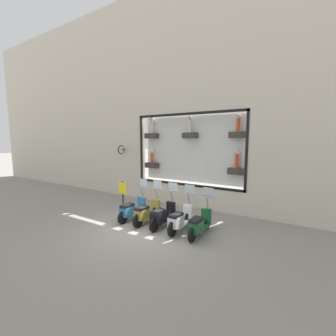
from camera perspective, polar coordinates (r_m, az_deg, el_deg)
name	(u,v)px	position (r m, az deg, el deg)	size (l,w,h in m)	color
ground_plane	(146,228)	(8.89, -5.73, -15.04)	(120.00, 120.00, 0.00)	gray
building_facade	(189,93)	(11.52, 5.46, 18.40)	(1.18, 36.00, 10.96)	beige
scooter_green_0	(199,224)	(8.14, 7.90, -13.96)	(1.80, 0.61, 1.58)	black
scooter_white_1	(180,220)	(8.46, 3.03, -12.95)	(1.81, 0.60, 1.61)	black
scooter_black_2	(162,216)	(8.83, -1.44, -12.06)	(1.81, 0.60, 1.61)	black
scooter_olive_3	(146,212)	(9.25, -5.50, -11.18)	(1.81, 0.60, 1.64)	black
scooter_teal_4	(132,210)	(9.72, -9.18, -10.40)	(1.80, 0.60, 1.63)	black
shop_sign_post	(123,196)	(10.72, -11.41, -6.90)	(0.36, 0.45, 1.46)	#232326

